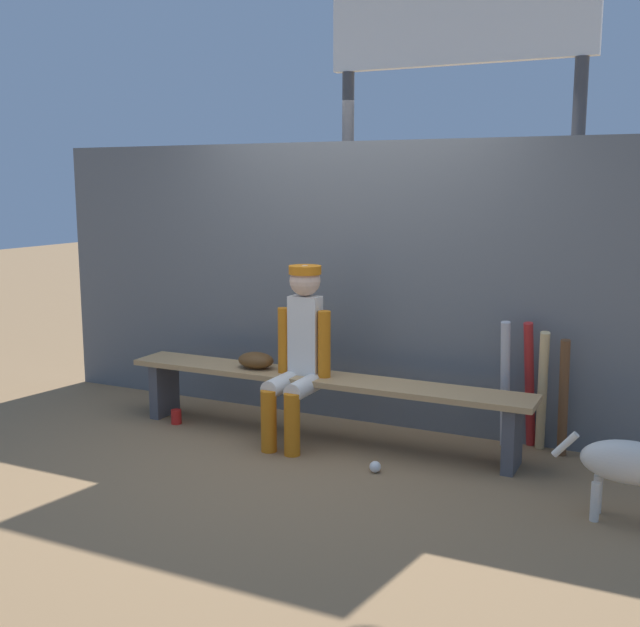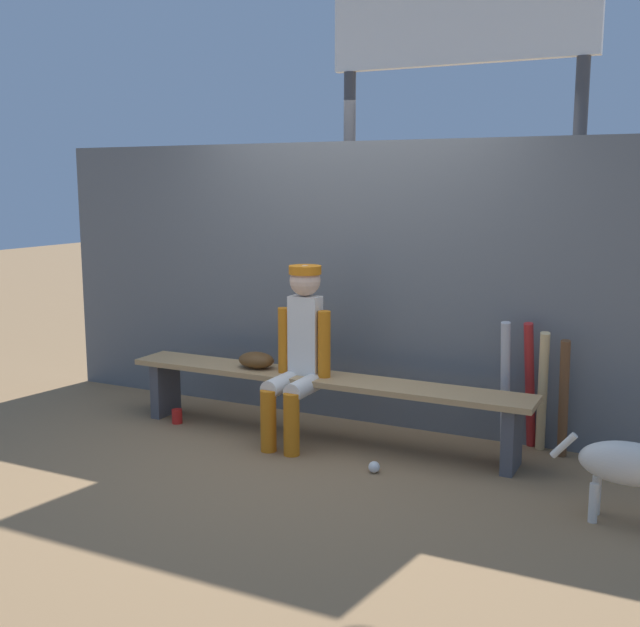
% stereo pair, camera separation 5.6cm
% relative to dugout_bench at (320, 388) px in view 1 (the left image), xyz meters
% --- Properties ---
extents(ground_plane, '(30.00, 30.00, 0.00)m').
position_rel_dugout_bench_xyz_m(ground_plane, '(0.00, 0.00, -0.38)').
color(ground_plane, olive).
extents(chainlink_fence, '(5.36, 0.03, 2.13)m').
position_rel_dugout_bench_xyz_m(chainlink_fence, '(0.00, 0.54, 0.69)').
color(chainlink_fence, '#595E63').
rests_on(chainlink_fence, ground_plane).
extents(dugout_bench, '(3.04, 0.36, 0.47)m').
position_rel_dugout_bench_xyz_m(dugout_bench, '(0.00, 0.00, 0.00)').
color(dugout_bench, tan).
rests_on(dugout_bench, ground_plane).
extents(player_seated, '(0.41, 0.55, 1.26)m').
position_rel_dugout_bench_xyz_m(player_seated, '(-0.12, -0.11, 0.30)').
color(player_seated, silver).
rests_on(player_seated, ground_plane).
extents(baseball_glove, '(0.28, 0.20, 0.12)m').
position_rel_dugout_bench_xyz_m(baseball_glove, '(-0.53, 0.00, 0.15)').
color(baseball_glove, '#593819').
rests_on(baseball_glove, dugout_bench).
extents(bat_aluminum_silver, '(0.07, 0.21, 0.91)m').
position_rel_dugout_bench_xyz_m(bat_aluminum_silver, '(1.23, 0.37, 0.08)').
color(bat_aluminum_silver, '#B7B7BC').
rests_on(bat_aluminum_silver, ground_plane).
extents(bat_aluminum_red, '(0.09, 0.24, 0.91)m').
position_rel_dugout_bench_xyz_m(bat_aluminum_red, '(1.38, 0.45, 0.08)').
color(bat_aluminum_red, '#B22323').
rests_on(bat_aluminum_red, ground_plane).
extents(bat_wood_natural, '(0.11, 0.26, 0.87)m').
position_rel_dugout_bench_xyz_m(bat_wood_natural, '(1.48, 0.39, 0.06)').
color(bat_wood_natural, tan).
rests_on(bat_wood_natural, ground_plane).
extents(bat_wood_dark, '(0.07, 0.17, 0.82)m').
position_rel_dugout_bench_xyz_m(bat_wood_dark, '(1.63, 0.36, 0.03)').
color(bat_wood_dark, brown).
rests_on(bat_wood_dark, ground_plane).
extents(baseball, '(0.07, 0.07, 0.07)m').
position_rel_dugout_bench_xyz_m(baseball, '(0.60, -0.43, -0.34)').
color(baseball, white).
rests_on(baseball, ground_plane).
extents(cup_on_ground, '(0.08, 0.08, 0.11)m').
position_rel_dugout_bench_xyz_m(cup_on_ground, '(-1.15, -0.15, -0.32)').
color(cup_on_ground, red).
rests_on(cup_on_ground, ground_plane).
extents(cup_on_bench, '(0.08, 0.08, 0.11)m').
position_rel_dugout_bench_xyz_m(cup_on_bench, '(-0.18, 0.08, 0.15)').
color(cup_on_bench, '#1E47AD').
rests_on(cup_on_bench, dugout_bench).
extents(scoreboard, '(2.35, 0.27, 3.95)m').
position_rel_dugout_bench_xyz_m(scoreboard, '(0.64, 1.23, 2.43)').
color(scoreboard, '#3F3F42').
rests_on(scoreboard, ground_plane).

